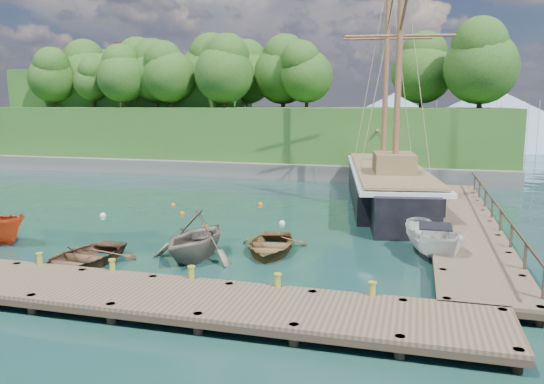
{
  "coord_description": "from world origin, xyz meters",
  "views": [
    {
      "loc": [
        9.13,
        -20.85,
        6.44
      ],
      "look_at": [
        2.16,
        4.55,
        2.0
      ],
      "focal_mm": 35.0,
      "sensor_mm": 36.0,
      "label": 1
    }
  ],
  "objects_px": {
    "rowboat_2": "(270,252)",
    "schooner": "(388,188)",
    "rowboat_0": "(81,266)",
    "rowboat_1": "(196,259)",
    "cabin_boat_white": "(434,259)"
  },
  "relations": [
    {
      "from": "rowboat_2",
      "to": "schooner",
      "type": "distance_m",
      "value": 13.73
    },
    {
      "from": "schooner",
      "to": "rowboat_0",
      "type": "bearing_deg",
      "value": -131.85
    },
    {
      "from": "rowboat_0",
      "to": "rowboat_1",
      "type": "distance_m",
      "value": 4.55
    },
    {
      "from": "cabin_boat_white",
      "to": "schooner",
      "type": "xyz_separation_m",
      "value": [
        -2.6,
        12.22,
        1.02
      ]
    },
    {
      "from": "rowboat_0",
      "to": "cabin_boat_white",
      "type": "distance_m",
      "value": 14.39
    },
    {
      "from": "rowboat_0",
      "to": "cabin_boat_white",
      "type": "xyz_separation_m",
      "value": [
        13.59,
        4.75,
        0.0
      ]
    },
    {
      "from": "rowboat_1",
      "to": "schooner",
      "type": "height_order",
      "value": "schooner"
    },
    {
      "from": "rowboat_0",
      "to": "rowboat_1",
      "type": "height_order",
      "value": "rowboat_1"
    },
    {
      "from": "rowboat_0",
      "to": "schooner",
      "type": "bearing_deg",
      "value": 59.93
    },
    {
      "from": "rowboat_0",
      "to": "rowboat_1",
      "type": "relative_size",
      "value": 1.07
    },
    {
      "from": "rowboat_0",
      "to": "rowboat_2",
      "type": "xyz_separation_m",
      "value": [
        6.72,
        3.96,
        0.0
      ]
    },
    {
      "from": "rowboat_1",
      "to": "rowboat_2",
      "type": "height_order",
      "value": "rowboat_1"
    },
    {
      "from": "rowboat_1",
      "to": "cabin_boat_white",
      "type": "height_order",
      "value": "rowboat_1"
    },
    {
      "from": "rowboat_1",
      "to": "cabin_boat_white",
      "type": "relative_size",
      "value": 0.96
    },
    {
      "from": "rowboat_1",
      "to": "cabin_boat_white",
      "type": "xyz_separation_m",
      "value": [
        9.59,
        2.56,
        0.0
      ]
    }
  ]
}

